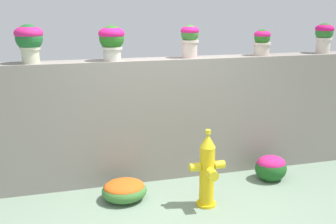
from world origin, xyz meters
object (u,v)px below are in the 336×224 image
Objects in this scene: potted_plant_4 at (262,41)px; flower_bush_left at (124,190)px; potted_plant_1 at (29,39)px; potted_plant_3 at (190,38)px; flower_bush_right at (271,167)px; potted_plant_2 at (112,39)px; fire_hydrant at (207,171)px; potted_plant_5 at (324,35)px.

potted_plant_4 reaches higher than flower_bush_left.
potted_plant_3 is at bearing 0.65° from potted_plant_1.
flower_bush_right is at bearing -28.22° from potted_plant_3.
potted_plant_1 is 0.83× the size of flower_bush_left.
potted_plant_2 is (0.95, -0.02, -0.02)m from potted_plant_1.
potted_plant_1 is at bearing -179.83° from potted_plant_4.
potted_plant_3 is at bearing 179.24° from potted_plant_4.
fire_hydrant is 1.20m from flower_bush_right.
potted_plant_2 reaches higher than fire_hydrant.
potted_plant_3 is 0.45× the size of fire_hydrant.
potted_plant_3 is 0.99× the size of flower_bush_right.
potted_plant_1 is 3.97m from potted_plant_5.
fire_hydrant reaches higher than flower_bush_left.
potted_plant_2 is at bearing -177.88° from potted_plant_3.
potted_plant_3 is 2.02m from flower_bush_right.
fire_hydrant is 2.18× the size of flower_bush_right.
fire_hydrant is at bearing -23.51° from flower_bush_left.
potted_plant_2 is 1.82m from flower_bush_left.
fire_hydrant is at bearing -45.74° from potted_plant_2.
potted_plant_2 is at bearing 166.14° from flower_bush_right.
flower_bush_right is (2.00, -0.49, -1.69)m from potted_plant_2.
potted_plant_5 is at bearing 0.82° from potted_plant_4.
flower_bush_right reaches higher than flower_bush_left.
potted_plant_1 is at bearing -179.67° from potted_plant_5.
flower_bush_right is (1.08, 0.45, -0.25)m from fire_hydrant.
potted_plant_2 is 1.01× the size of potted_plant_5.
potted_plant_3 is at bearing -179.99° from potted_plant_5.
potted_plant_1 is 1.08× the size of potted_plant_3.
flower_bush_right is (-1.01, -0.53, -1.69)m from potted_plant_5.
potted_plant_5 is (3.02, 0.04, -0.00)m from potted_plant_2.
potted_plant_2 is 1.22× the size of potted_plant_4.
potted_plant_2 is 0.79× the size of flower_bush_left.
potted_plant_4 is 2.02m from fire_hydrant.
potted_plant_4 is (2.04, 0.02, -0.06)m from potted_plant_2.
flower_bush_right is at bearing -9.78° from potted_plant_1.
flower_bush_left is (-0.90, 0.39, -0.30)m from fire_hydrant.
potted_plant_4 is at bearing 15.88° from flower_bush_left.
potted_plant_3 reaches higher than potted_plant_4.
potted_plant_5 is at bearing 25.10° from fire_hydrant.
fire_hydrant is (0.92, -0.94, -1.44)m from potted_plant_2.
potted_plant_3 reaches higher than flower_bush_left.
potted_plant_4 reaches higher than fire_hydrant.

